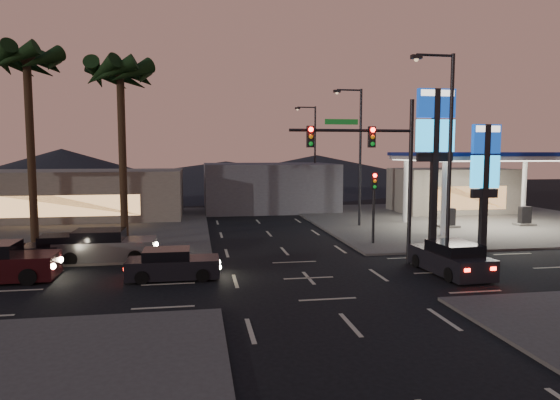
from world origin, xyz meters
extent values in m
plane|color=black|center=(0.00, 0.00, 0.00)|extent=(140.00, 140.00, 0.00)
cube|color=#47443F|center=(16.00, 16.00, 0.06)|extent=(24.00, 24.00, 0.12)
cube|color=#47443F|center=(-16.00, 16.00, 0.06)|extent=(24.00, 24.00, 0.12)
cylinder|color=silver|center=(11.00, 9.00, 2.50)|extent=(0.36, 0.36, 5.00)
cylinder|color=silver|center=(11.00, 15.00, 2.50)|extent=(0.36, 0.36, 5.00)
cylinder|color=silver|center=(21.00, 15.00, 2.50)|extent=(0.36, 0.36, 5.00)
cube|color=silver|center=(16.00, 12.00, 5.20)|extent=(12.00, 8.00, 0.50)
cube|color=white|center=(16.00, 12.00, 4.90)|extent=(11.60, 7.60, 0.06)
cube|color=navy|center=(16.00, 12.00, 5.35)|extent=(12.20, 8.20, 0.25)
cube|color=black|center=(13.00, 12.00, 0.80)|extent=(0.80, 0.50, 1.40)
cube|color=black|center=(19.00, 12.00, 0.80)|extent=(0.80, 0.50, 1.40)
cube|color=#726B5B|center=(18.00, 21.00, 2.00)|extent=(10.00, 6.00, 4.00)
cube|color=black|center=(8.50, 5.50, 4.50)|extent=(0.35, 0.35, 9.00)
cube|color=navy|center=(8.50, 5.50, 8.20)|extent=(2.20, 0.30, 1.60)
cube|color=white|center=(8.50, 5.50, 8.75)|extent=(1.98, 0.32, 0.35)
cube|color=#189BE7|center=(8.50, 5.50, 6.40)|extent=(2.20, 0.30, 1.80)
cube|color=black|center=(8.50, 5.50, 5.20)|extent=(2.09, 0.28, 0.50)
cube|color=black|center=(11.00, 4.50, 3.50)|extent=(0.35, 0.35, 7.00)
cube|color=navy|center=(11.00, 4.50, 6.20)|extent=(1.60, 0.30, 1.60)
cube|color=white|center=(11.00, 4.50, 6.75)|extent=(1.44, 0.32, 0.35)
cube|color=#189BE7|center=(11.00, 4.50, 4.40)|extent=(1.60, 0.30, 1.80)
cube|color=black|center=(11.00, 4.50, 3.20)|extent=(1.52, 0.28, 0.50)
cylinder|color=black|center=(5.50, 2.00, 4.00)|extent=(0.20, 0.20, 8.00)
cylinder|color=black|center=(2.50, 2.00, 6.50)|extent=(6.00, 0.14, 0.14)
cube|color=#0C3F14|center=(2.00, 2.00, 6.90)|extent=(1.60, 0.05, 0.25)
cube|color=black|center=(3.50, 2.00, 6.20)|extent=(0.32, 0.25, 1.00)
sphere|color=#FF0C07|center=(3.50, 1.85, 6.53)|extent=(0.22, 0.22, 0.22)
sphere|color=orange|center=(3.50, 1.85, 6.20)|extent=(0.20, 0.20, 0.20)
sphere|color=#0CB226|center=(3.50, 1.85, 5.87)|extent=(0.20, 0.20, 0.20)
cube|color=black|center=(0.50, 2.00, 6.20)|extent=(0.32, 0.25, 1.00)
sphere|color=#FF0C07|center=(0.50, 1.85, 6.53)|extent=(0.22, 0.22, 0.22)
sphere|color=orange|center=(0.50, 1.85, 6.20)|extent=(0.20, 0.20, 0.20)
sphere|color=#0CB226|center=(0.50, 1.85, 5.87)|extent=(0.20, 0.20, 0.20)
cylinder|color=black|center=(5.50, 7.00, 2.00)|extent=(0.16, 0.16, 4.00)
cube|color=black|center=(5.50, 7.00, 3.80)|extent=(0.32, 0.25, 1.00)
sphere|color=#FF0C07|center=(5.50, 6.85, 4.13)|extent=(0.22, 0.22, 0.22)
sphere|color=orange|center=(5.50, 6.85, 3.80)|extent=(0.20, 0.20, 0.20)
sphere|color=#0CB226|center=(5.50, 6.85, 3.47)|extent=(0.20, 0.20, 0.20)
cylinder|color=black|center=(7.00, 1.00, 5.00)|extent=(0.18, 0.18, 10.00)
cylinder|color=black|center=(6.10, 1.00, 9.90)|extent=(1.80, 0.12, 0.12)
cube|color=black|center=(5.20, 1.00, 9.80)|extent=(0.50, 0.25, 0.18)
sphere|color=#FFCC8C|center=(5.20, 1.00, 9.68)|extent=(0.20, 0.20, 0.20)
cylinder|color=black|center=(7.00, 14.00, 5.00)|extent=(0.18, 0.18, 10.00)
cylinder|color=black|center=(6.10, 14.00, 9.90)|extent=(1.80, 0.12, 0.12)
cube|color=black|center=(5.20, 14.00, 9.80)|extent=(0.50, 0.25, 0.18)
sphere|color=#FFCC8C|center=(5.20, 14.00, 9.68)|extent=(0.20, 0.20, 0.20)
cylinder|color=black|center=(7.00, 28.00, 5.00)|extent=(0.18, 0.18, 10.00)
cylinder|color=black|center=(6.10, 28.00, 9.90)|extent=(1.80, 0.12, 0.12)
cube|color=black|center=(5.20, 28.00, 9.80)|extent=(0.50, 0.25, 0.18)
sphere|color=#FFCC8C|center=(5.20, 28.00, 9.68)|extent=(0.20, 0.20, 0.20)
cylinder|color=black|center=(-9.00, 9.50, 5.10)|extent=(0.44, 0.44, 10.20)
sphere|color=black|center=(-9.00, 9.50, 10.20)|extent=(0.90, 0.90, 0.90)
cone|color=black|center=(-7.70, 9.50, 9.90)|extent=(0.90, 2.74, 1.91)
cone|color=black|center=(-8.08, 10.42, 9.90)|extent=(2.57, 2.57, 1.91)
cone|color=black|center=(-9.00, 10.80, 9.90)|extent=(2.74, 0.90, 1.91)
cone|color=black|center=(-9.92, 10.42, 9.90)|extent=(2.57, 2.57, 1.91)
cone|color=black|center=(-10.30, 9.50, 9.90)|extent=(0.90, 2.74, 1.91)
cone|color=black|center=(-9.92, 8.58, 9.90)|extent=(2.57, 2.57, 1.91)
cone|color=black|center=(-9.00, 8.20, 9.90)|extent=(2.74, 0.90, 1.91)
cone|color=black|center=(-8.08, 8.58, 9.90)|extent=(2.57, 2.57, 1.91)
cylinder|color=black|center=(-14.00, 9.50, 5.40)|extent=(0.44, 0.44, 10.80)
sphere|color=black|center=(-14.00, 9.50, 10.80)|extent=(0.90, 0.90, 0.90)
cone|color=black|center=(-12.70, 9.50, 10.50)|extent=(0.90, 2.74, 1.91)
cone|color=black|center=(-13.08, 10.42, 10.50)|extent=(2.57, 2.57, 1.91)
cone|color=black|center=(-14.00, 10.80, 10.50)|extent=(2.74, 0.90, 1.91)
cone|color=black|center=(-14.92, 10.42, 10.50)|extent=(2.57, 2.57, 1.91)
cone|color=black|center=(-15.30, 9.50, 10.50)|extent=(0.90, 2.74, 1.91)
cone|color=black|center=(-14.92, 8.58, 10.50)|extent=(2.57, 2.57, 1.91)
cone|color=black|center=(-14.00, 8.20, 10.50)|extent=(2.74, 0.90, 1.91)
cone|color=black|center=(-13.08, 8.58, 10.50)|extent=(2.57, 2.57, 1.91)
cube|color=#726B5B|center=(-14.00, 22.00, 2.00)|extent=(16.00, 8.00, 4.00)
cube|color=#4C4C51|center=(2.00, 26.00, 2.20)|extent=(12.00, 9.00, 4.40)
cone|color=black|center=(-25.00, 60.00, 3.00)|extent=(40.00, 40.00, 6.00)
cone|color=black|center=(15.00, 60.00, 2.50)|extent=(50.00, 50.00, 5.00)
cone|color=black|center=(0.00, 60.00, 2.00)|extent=(60.00, 60.00, 4.00)
cube|color=black|center=(-5.82, 0.90, 0.49)|extent=(3.95, 1.69, 0.80)
cube|color=black|center=(-6.08, 0.90, 1.03)|extent=(1.98, 1.54, 0.58)
cylinder|color=black|center=(-4.56, 1.65, 0.29)|extent=(0.57, 0.22, 0.57)
cylinder|color=black|center=(-4.57, 0.13, 0.29)|extent=(0.57, 0.22, 0.57)
cylinder|color=black|center=(-7.06, 1.67, 0.29)|extent=(0.57, 0.22, 0.57)
cylinder|color=black|center=(-7.07, 0.15, 0.29)|extent=(0.57, 0.22, 0.57)
sphere|color=#FFF2BF|center=(-3.84, 1.42, 0.55)|extent=(0.20, 0.20, 0.20)
sphere|color=#FFF2BF|center=(-3.85, 0.35, 0.55)|extent=(0.20, 0.20, 0.20)
cube|color=#FF140A|center=(-7.78, 1.45, 0.63)|extent=(0.07, 0.22, 0.13)
cube|color=#FF140A|center=(-7.79, 0.38, 0.63)|extent=(0.07, 0.22, 0.13)
cylinder|color=black|center=(-11.73, 2.68, 0.36)|extent=(0.72, 0.29, 0.72)
cylinder|color=black|center=(-11.68, 0.78, 0.36)|extent=(0.72, 0.29, 0.72)
sphere|color=#FFF2BF|center=(-10.82, 2.43, 0.69)|extent=(0.25, 0.25, 0.25)
sphere|color=#FFF2BF|center=(-10.79, 1.09, 0.69)|extent=(0.25, 0.25, 0.25)
cube|color=#565658|center=(-9.29, 5.05, 0.60)|extent=(4.80, 2.08, 0.97)
cube|color=black|center=(-9.62, 5.06, 1.24)|extent=(2.41, 1.88, 0.70)
cylinder|color=black|center=(-7.76, 5.95, 0.35)|extent=(0.70, 0.27, 0.69)
cylinder|color=black|center=(-7.79, 4.11, 0.35)|extent=(0.70, 0.27, 0.69)
cylinder|color=black|center=(-10.79, 6.00, 0.35)|extent=(0.70, 0.27, 0.69)
cylinder|color=black|center=(-10.82, 4.16, 0.35)|extent=(0.70, 0.27, 0.69)
sphere|color=#FFF2BF|center=(-6.90, 5.66, 0.67)|extent=(0.24, 0.24, 0.24)
sphere|color=#FFF2BF|center=(-6.92, 4.36, 0.67)|extent=(0.24, 0.24, 0.24)
cube|color=#FF140A|center=(-11.66, 5.74, 0.76)|extent=(0.09, 0.27, 0.15)
cube|color=#FF140A|center=(-11.69, 4.44, 0.76)|extent=(0.09, 0.27, 0.15)
cube|color=black|center=(-11.06, 4.99, 0.52)|extent=(4.30, 2.06, 0.86)
cube|color=black|center=(-11.35, 4.97, 1.09)|extent=(2.20, 1.76, 0.62)
cylinder|color=black|center=(-9.79, 5.90, 0.30)|extent=(0.62, 0.27, 0.61)
cylinder|color=black|center=(-9.68, 4.28, 0.30)|extent=(0.62, 0.27, 0.61)
cylinder|color=black|center=(-12.45, 5.70, 0.30)|extent=(0.62, 0.27, 0.61)
cylinder|color=black|center=(-12.33, 4.09, 0.30)|extent=(0.62, 0.27, 0.61)
sphere|color=#FFF2BF|center=(-9.02, 5.71, 0.59)|extent=(0.21, 0.21, 0.21)
sphere|color=#FFF2BF|center=(-8.94, 4.58, 0.59)|extent=(0.21, 0.21, 0.21)
cube|color=#FF140A|center=(-13.19, 5.41, 0.67)|extent=(0.09, 0.24, 0.13)
cube|color=#FF140A|center=(-13.11, 4.27, 0.67)|extent=(0.09, 0.24, 0.13)
cylinder|color=black|center=(-14.02, 5.43, 0.31)|extent=(0.63, 0.25, 0.63)
sphere|color=#FFF2BF|center=(-13.23, 5.21, 0.61)|extent=(0.21, 0.21, 0.21)
sphere|color=#FFF2BF|center=(-13.21, 4.03, 0.61)|extent=(0.21, 0.21, 0.21)
cube|color=black|center=(6.50, -0.24, 0.55)|extent=(2.12, 4.53, 0.90)
cube|color=black|center=(6.52, -0.54, 1.16)|extent=(1.84, 2.31, 0.65)
cylinder|color=black|center=(5.56, 1.11, 0.32)|extent=(0.28, 0.66, 0.64)
cylinder|color=black|center=(7.27, 1.21, 0.32)|extent=(0.28, 0.66, 0.64)
cylinder|color=black|center=(5.73, -1.70, 0.32)|extent=(0.28, 0.66, 0.64)
cylinder|color=black|center=(7.44, -1.60, 0.32)|extent=(0.28, 0.66, 0.64)
cube|color=#FF140A|center=(6.03, -2.49, 0.70)|extent=(0.26, 0.10, 0.14)
cube|color=#FF140A|center=(7.24, -2.41, 0.70)|extent=(0.26, 0.10, 0.14)
camera|label=1|loc=(-4.77, -20.83, 5.48)|focal=32.00mm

